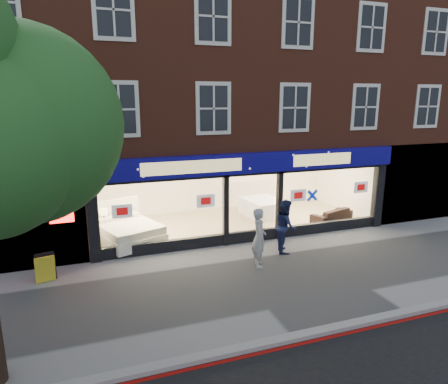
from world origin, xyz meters
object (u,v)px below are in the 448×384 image
pedestrian_grey (259,237)px  pedestrian_blue (286,226)px  sofa (331,215)px  display_bed (127,231)px  a_board (45,268)px  mattress_stack (263,207)px

pedestrian_grey → pedestrian_blue: 1.57m
pedestrian_grey → sofa: bearing=-44.4°
display_bed → a_board: display_bed is taller
pedestrian_grey → pedestrian_blue: (1.35, 0.81, -0.02)m
mattress_stack → a_board: size_ratio=2.43×
mattress_stack → sofa: 2.91m
pedestrian_grey → a_board: bearing=94.1°
mattress_stack → sofa: (2.36, -1.70, -0.09)m
display_bed → pedestrian_blue: 5.63m
a_board → pedestrian_blue: pedestrian_blue is taller
display_bed → mattress_stack: 6.08m
display_bed → a_board: size_ratio=3.45×
display_bed → pedestrian_blue: pedestrian_blue is taller
sofa → a_board: a_board is taller
display_bed → pedestrian_grey: 4.98m
a_board → pedestrian_grey: bearing=-22.1°
pedestrian_grey → mattress_stack: bearing=-13.0°
sofa → a_board: 11.03m
sofa → pedestrian_blue: (-3.31, -2.13, 0.53)m
sofa → mattress_stack: bearing=-52.8°
pedestrian_grey → pedestrian_blue: pedestrian_grey is taller
a_board → pedestrian_grey: pedestrian_grey is taller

